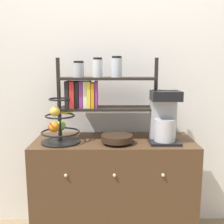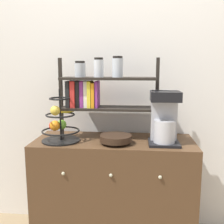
{
  "view_description": "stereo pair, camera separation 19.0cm",
  "coord_description": "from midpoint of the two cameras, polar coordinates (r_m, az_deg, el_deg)",
  "views": [
    {
      "loc": [
        -0.03,
        -1.64,
        1.33
      ],
      "look_at": [
        -0.01,
        0.23,
        1.01
      ],
      "focal_mm": 42.0,
      "sensor_mm": 36.0,
      "label": 1
    },
    {
      "loc": [
        0.16,
        -1.64,
        1.33
      ],
      "look_at": [
        -0.01,
        0.23,
        1.01
      ],
      "focal_mm": 42.0,
      "sensor_mm": 36.0,
      "label": 2
    }
  ],
  "objects": [
    {
      "name": "sideboard",
      "position": [
        2.09,
        -2.29,
        -16.7
      ],
      "size": [
        1.17,
        0.48,
        0.8
      ],
      "color": "#4C331E",
      "rests_on": "ground_plane"
    },
    {
      "name": "coffee_maker",
      "position": [
        1.88,
        8.46,
        -1.14
      ],
      "size": [
        0.21,
        0.21,
        0.37
      ],
      "color": "black",
      "rests_on": "sideboard"
    },
    {
      "name": "shelf_hutch",
      "position": [
        1.95,
        -6.49,
        4.83
      ],
      "size": [
        0.74,
        0.2,
        0.61
      ],
      "color": "black",
      "rests_on": "sideboard"
    },
    {
      "name": "fruit_stand",
      "position": [
        1.91,
        -14.32,
        -2.88
      ],
      "size": [
        0.28,
        0.28,
        0.38
      ],
      "color": "black",
      "rests_on": "sideboard"
    },
    {
      "name": "wooden_bowl",
      "position": [
        1.85,
        -1.85,
        -5.83
      ],
      "size": [
        0.22,
        0.22,
        0.06
      ],
      "color": "black",
      "rests_on": "sideboard"
    },
    {
      "name": "wall_back",
      "position": [
        2.15,
        -2.22,
        8.91
      ],
      "size": [
        7.0,
        0.05,
        2.6
      ],
      "primitive_type": "cube",
      "color": "silver",
      "rests_on": "ground_plane"
    }
  ]
}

